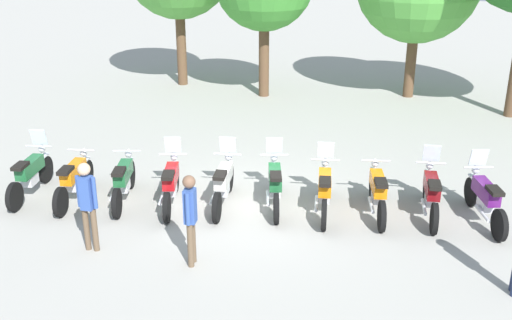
# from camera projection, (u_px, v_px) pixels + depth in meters

# --- Properties ---
(ground_plane) EXTENTS (80.00, 80.00, 0.00)m
(ground_plane) POSITION_uv_depth(u_px,v_px,m) (249.00, 206.00, 13.24)
(ground_plane) COLOR #9E9B93
(motorcycle_0) EXTENTS (0.73, 2.16, 1.37)m
(motorcycle_0) POSITION_uv_depth(u_px,v_px,m) (30.00, 174.00, 13.62)
(motorcycle_0) COLOR black
(motorcycle_0) RESTS_ON ground_plane
(motorcycle_1) EXTENTS (0.75, 2.15, 0.99)m
(motorcycle_1) POSITION_uv_depth(u_px,v_px,m) (74.00, 179.00, 13.38)
(motorcycle_1) COLOR black
(motorcycle_1) RESTS_ON ground_plane
(motorcycle_2) EXTENTS (0.90, 2.10, 0.99)m
(motorcycle_2) POSITION_uv_depth(u_px,v_px,m) (124.00, 180.00, 13.32)
(motorcycle_2) COLOR black
(motorcycle_2) RESTS_ON ground_plane
(motorcycle_3) EXTENTS (0.91, 2.10, 1.37)m
(motorcycle_3) POSITION_uv_depth(u_px,v_px,m) (171.00, 183.00, 13.15)
(motorcycle_3) COLOR black
(motorcycle_3) RESTS_ON ground_plane
(motorcycle_4) EXTENTS (0.70, 2.16, 1.37)m
(motorcycle_4) POSITION_uv_depth(u_px,v_px,m) (223.00, 183.00, 13.14)
(motorcycle_4) COLOR black
(motorcycle_4) RESTS_ON ground_plane
(motorcycle_5) EXTENTS (0.90, 2.10, 1.37)m
(motorcycle_5) POSITION_uv_depth(u_px,v_px,m) (275.00, 184.00, 13.10)
(motorcycle_5) COLOR black
(motorcycle_5) RESTS_ON ground_plane
(motorcycle_6) EXTENTS (0.72, 2.16, 1.37)m
(motorcycle_6) POSITION_uv_depth(u_px,v_px,m) (324.00, 189.00, 12.83)
(motorcycle_6) COLOR black
(motorcycle_6) RESTS_ON ground_plane
(motorcycle_7) EXTENTS (0.79, 2.14, 0.99)m
(motorcycle_7) POSITION_uv_depth(u_px,v_px,m) (377.00, 191.00, 12.77)
(motorcycle_7) COLOR black
(motorcycle_7) RESTS_ON ground_plane
(motorcycle_8) EXTENTS (0.63, 2.18, 1.37)m
(motorcycle_8) POSITION_uv_depth(u_px,v_px,m) (431.00, 193.00, 12.67)
(motorcycle_8) COLOR black
(motorcycle_8) RESTS_ON ground_plane
(motorcycle_9) EXTENTS (0.92, 2.09, 1.37)m
(motorcycle_9) POSITION_uv_depth(u_px,v_px,m) (485.00, 198.00, 12.42)
(motorcycle_9) COLOR black
(motorcycle_9) RESTS_ON ground_plane
(person_1) EXTENTS (0.40, 0.25, 1.76)m
(person_1) POSITION_uv_depth(u_px,v_px,m) (87.00, 200.00, 11.12)
(person_1) COLOR brown
(person_1) RESTS_ON ground_plane
(person_2) EXTENTS (0.27, 0.41, 1.74)m
(person_2) POSITION_uv_depth(u_px,v_px,m) (190.00, 213.00, 10.65)
(person_2) COLOR brown
(person_2) RESTS_ON ground_plane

